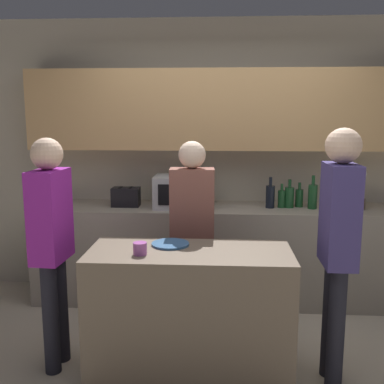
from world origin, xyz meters
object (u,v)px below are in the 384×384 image
object	(u,v)px
bottle_3	(299,198)
person_left	(192,225)
bottle_0	(270,196)
bottle_4	(313,196)
potted_plant	(358,188)
person_center	(338,236)
person_right	(51,235)
microwave	(182,191)
toaster	(126,197)
bottle_1	(282,198)
cup_0	(140,248)
bottle_2	(289,197)
plate_on_island	(170,244)

from	to	relation	value
bottle_3	person_left	world-z (taller)	person_left
bottle_3	bottle_0	bearing A→B (deg)	-167.12
bottle_3	bottle_4	xyz separation A→B (m)	(0.11, -0.08, 0.03)
potted_plant	person_center	world-z (taller)	person_center
bottle_3	person_right	world-z (taller)	person_right
bottle_4	microwave	bearing A→B (deg)	179.73
toaster	bottle_3	bearing A→B (deg)	2.44
bottle_0	toaster	bearing A→B (deg)	-179.75
potted_plant	person_left	size ratio (longest dim) A/B	0.25
bottle_1	cup_0	size ratio (longest dim) A/B	2.55
potted_plant	bottle_2	world-z (taller)	potted_plant
potted_plant	person_center	size ratio (longest dim) A/B	0.23
bottle_2	bottle_0	bearing A→B (deg)	-171.79
microwave	toaster	world-z (taller)	microwave
bottle_0	cup_0	distance (m)	1.74
toaster	bottle_2	bearing A→B (deg)	1.19
person_left	microwave	bearing A→B (deg)	-81.60
potted_plant	bottle_2	xyz separation A→B (m)	(-0.62, 0.03, -0.09)
toaster	person_right	size ratio (longest dim) A/B	0.16
toaster	person_right	xyz separation A→B (m)	(-0.26, -1.25, -0.04)
person_left	person_right	distance (m)	1.06
potted_plant	toaster	bearing A→B (deg)	180.00
bottle_0	cup_0	size ratio (longest dim) A/B	3.29
toaster	bottle_0	xyz separation A→B (m)	(1.37, 0.01, 0.02)
bottle_3	person_center	distance (m)	1.40
bottle_1	person_center	bearing A→B (deg)	-82.69
potted_plant	person_right	size ratio (longest dim) A/B	0.24
microwave	potted_plant	bearing A→B (deg)	0.05
plate_on_island	bottle_0	bearing A→B (deg)	56.03
person_left	person_center	world-z (taller)	person_center
person_center	toaster	bearing A→B (deg)	52.01
bottle_0	person_right	xyz separation A→B (m)	(-1.63, -1.26, -0.06)
bottle_4	bottle_3	bearing A→B (deg)	144.67
bottle_2	bottle_4	size ratio (longest dim) A/B	0.86
bottle_1	bottle_4	xyz separation A→B (m)	(0.28, -0.04, 0.03)
bottle_0	bottle_4	world-z (taller)	bottle_4
toaster	potted_plant	xyz separation A→B (m)	(2.17, 0.00, 0.11)
bottle_4	bottle_0	bearing A→B (deg)	178.06
microwave	person_right	xyz separation A→B (m)	(-0.80, -1.25, -0.10)
microwave	bottle_4	bearing A→B (deg)	-0.27
bottle_1	cup_0	bearing A→B (deg)	-127.05
bottle_0	bottle_1	world-z (taller)	bottle_0
plate_on_island	cup_0	distance (m)	0.28
bottle_2	person_right	distance (m)	2.22
microwave	bottle_2	xyz separation A→B (m)	(1.01, 0.03, -0.05)
microwave	plate_on_island	distance (m)	1.21
plate_on_island	person_right	bearing A→B (deg)	-176.19
toaster	bottle_0	distance (m)	1.37
bottle_3	cup_0	size ratio (longest dim) A/B	2.62
microwave	potted_plant	distance (m)	1.63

